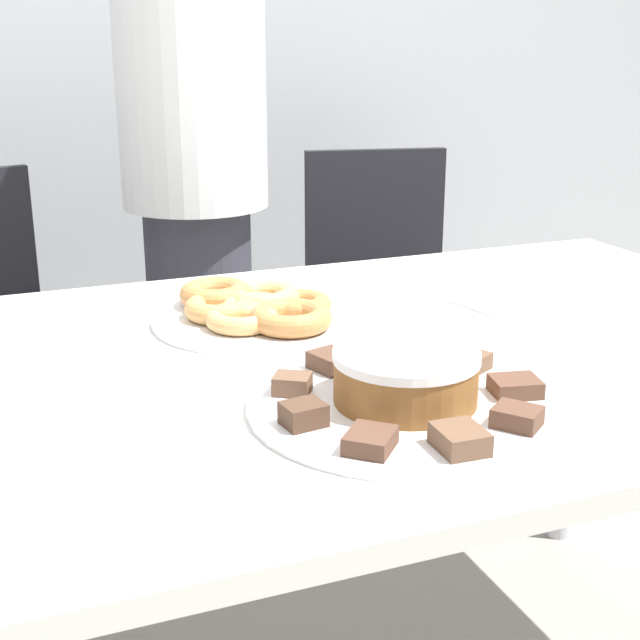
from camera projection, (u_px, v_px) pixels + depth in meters
name	position (u px, v px, depth m)	size (l,w,h in m)	color
table	(289.00, 404.00, 1.30)	(1.81, 0.98, 0.72)	silver
person_standing	(195.00, 184.00, 2.08)	(0.34, 0.34, 1.58)	#383842
office_chair_right	(385.00, 324.00, 2.46)	(0.52, 0.52, 0.86)	black
plate_cake	(405.00, 405.00, 1.11)	(0.40, 0.40, 0.01)	white
plate_donuts	(255.00, 319.00, 1.44)	(0.33, 0.33, 0.01)	white
frosted_cake	(406.00, 376.00, 1.10)	(0.18, 0.18, 0.07)	brown
lamington_0	(331.00, 361.00, 1.21)	(0.06, 0.07, 0.02)	brown
lamington_1	(292.00, 384.00, 1.13)	(0.06, 0.06, 0.02)	brown
lamington_2	(303.00, 414.00, 1.04)	(0.05, 0.05, 0.03)	#513828
lamington_3	(370.00, 441.00, 0.98)	(0.08, 0.08, 0.02)	brown
lamington_4	(460.00, 439.00, 0.97)	(0.05, 0.06, 0.03)	brown
lamington_5	(517.00, 417.00, 1.03)	(0.07, 0.07, 0.02)	brown
lamington_6	(515.00, 386.00, 1.13)	(0.07, 0.06, 0.02)	brown
lamington_7	(467.00, 362.00, 1.21)	(0.07, 0.07, 0.02)	brown
lamington_8	(397.00, 353.00, 1.24)	(0.06, 0.07, 0.02)	#513828
donut_0	(255.00, 307.00, 1.44)	(0.11, 0.11, 0.03)	#E5AD66
donut_1	(299.00, 304.00, 1.45)	(0.11, 0.11, 0.03)	#C68447
donut_2	(263.00, 298.00, 1.48)	(0.12, 0.12, 0.04)	#E5AD66
donut_3	(216.00, 294.00, 1.49)	(0.12, 0.12, 0.04)	#C68447
donut_4	(220.00, 308.00, 1.43)	(0.11, 0.11, 0.03)	tan
donut_5	(242.00, 318.00, 1.38)	(0.11, 0.11, 0.03)	#E5AD66
donut_6	(291.00, 318.00, 1.37)	(0.13, 0.13, 0.04)	#C68447
napkin	(498.00, 301.00, 1.54)	(0.16, 0.14, 0.01)	white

